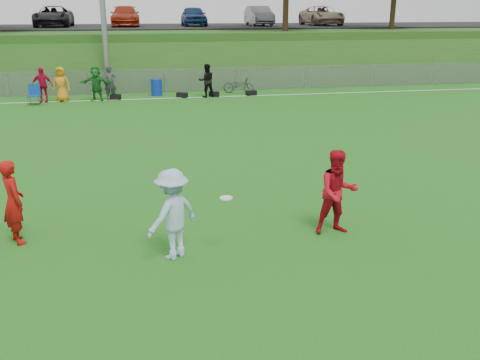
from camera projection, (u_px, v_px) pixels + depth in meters
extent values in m
plane|color=#205A12|center=(224.00, 244.00, 10.55)|extent=(120.00, 120.00, 0.00)
cube|color=white|center=(167.00, 98.00, 27.36)|extent=(60.00, 0.10, 0.01)
cube|color=gray|center=(164.00, 81.00, 29.04)|extent=(58.00, 0.02, 1.20)
cube|color=gray|center=(164.00, 69.00, 28.84)|extent=(58.00, 0.04, 0.04)
cube|color=#244C15|center=(155.00, 49.00, 39.04)|extent=(120.00, 18.00, 3.00)
cube|color=black|center=(153.00, 27.00, 40.43)|extent=(120.00, 12.00, 0.10)
imported|color=black|center=(54.00, 16.00, 37.99)|extent=(2.39, 5.18, 1.44)
imported|color=#9B2410|center=(125.00, 16.00, 38.89)|extent=(2.02, 4.96, 1.44)
imported|color=navy|center=(194.00, 16.00, 39.80)|extent=(1.70, 4.23, 1.44)
imported|color=slate|center=(259.00, 16.00, 40.70)|extent=(1.52, 4.37, 1.44)
imported|color=gray|center=(321.00, 16.00, 41.61)|extent=(2.39, 5.18, 1.44)
imported|color=#B80C2F|center=(42.00, 85.00, 26.01)|extent=(1.03, 0.53, 1.69)
imported|color=orange|center=(61.00, 84.00, 26.17)|extent=(0.90, 0.66, 1.69)
imported|color=#1B661F|center=(96.00, 83.00, 26.47)|extent=(1.65, 0.89, 1.69)
imported|color=#333336|center=(110.00, 83.00, 26.59)|extent=(0.68, 0.51, 1.69)
imported|color=black|center=(207.00, 81.00, 27.47)|extent=(0.87, 0.70, 1.69)
cube|color=black|center=(116.00, 97.00, 26.95)|extent=(0.57, 0.32, 0.26)
cube|color=black|center=(182.00, 95.00, 27.55)|extent=(0.61, 0.55, 0.26)
cube|color=black|center=(214.00, 94.00, 27.85)|extent=(0.60, 0.39, 0.26)
cube|color=black|center=(251.00, 93.00, 28.21)|extent=(0.58, 0.34, 0.26)
imported|color=#A50E0B|center=(13.00, 202.00, 10.39)|extent=(0.65, 0.73, 1.69)
imported|color=#AE0C1B|center=(338.00, 192.00, 10.82)|extent=(0.87, 0.68, 1.76)
imported|color=#A4C3E3|center=(173.00, 214.00, 9.74)|extent=(1.26, 1.18, 1.71)
cylinder|color=silver|center=(226.00, 198.00, 9.78)|extent=(0.24, 0.24, 0.02)
cylinder|color=#0D2A95|center=(157.00, 87.00, 28.07)|extent=(0.69, 0.69, 0.86)
cube|color=#0D3C93|center=(34.00, 96.00, 25.34)|extent=(0.55, 0.55, 0.05)
cube|color=#0D3C93|center=(34.00, 90.00, 25.50)|extent=(0.54, 0.05, 0.54)
imported|color=#2A2A2D|center=(239.00, 85.00, 28.87)|extent=(1.76, 1.07, 0.87)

